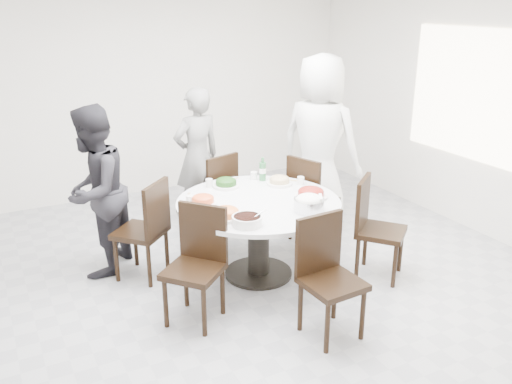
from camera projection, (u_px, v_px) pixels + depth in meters
name	position (u px, v px, depth m)	size (l,w,h in m)	color
floor	(235.00, 291.00, 4.88)	(6.00, 6.00, 0.01)	#A4A4A8
wall_back	(133.00, 88.00, 6.91)	(6.00, 0.01, 2.80)	white
wall_right	(490.00, 107.00, 5.72)	(0.01, 6.00, 2.80)	white
window	(490.00, 98.00, 5.67)	(0.04, 2.20, 1.40)	white
dining_table	(258.00, 238.00, 5.05)	(1.50, 1.50, 0.75)	white
chair_ne	(313.00, 198.00, 5.79)	(0.42, 0.42, 0.95)	black
chair_n	(211.00, 195.00, 5.89)	(0.42, 0.42, 0.95)	black
chair_nw	(140.00, 230.00, 5.00)	(0.42, 0.42, 0.95)	black
chair_sw	(193.00, 268.00, 4.29)	(0.42, 0.42, 0.95)	black
chair_s	(333.00, 281.00, 4.10)	(0.42, 0.42, 0.95)	black
chair_se	(381.00, 229.00, 5.00)	(0.42, 0.42, 0.95)	black
diner_right	(320.00, 142.00, 6.04)	(0.95, 0.62, 1.95)	white
diner_middle	(197.00, 157.00, 6.13)	(0.58, 0.38, 1.58)	black
diner_left	(95.00, 192.00, 5.00)	(0.78, 0.61, 1.61)	black
dish_greens	(226.00, 184.00, 5.27)	(0.26, 0.26, 0.07)	white
dish_pale	(279.00, 181.00, 5.34)	(0.25, 0.25, 0.07)	white
dish_orange	(203.00, 201.00, 4.83)	(0.25, 0.25, 0.07)	white
dish_redbrown	(311.00, 194.00, 4.99)	(0.31, 0.31, 0.08)	white
dish_tofu	(226.00, 214.00, 4.53)	(0.29, 0.29, 0.07)	white
rice_bowl	(309.00, 205.00, 4.67)	(0.27, 0.27, 0.11)	silver
soup_bowl	(247.00, 221.00, 4.39)	(0.25, 0.25, 0.08)	white
beverage_bottle	(263.00, 169.00, 5.44)	(0.07, 0.07, 0.24)	#296838
tea_cups	(232.00, 178.00, 5.43)	(0.07, 0.07, 0.08)	white
chopsticks	(225.00, 179.00, 5.49)	(0.24, 0.04, 0.01)	tan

